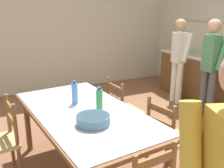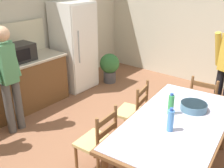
{
  "view_description": "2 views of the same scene",
  "coord_description": "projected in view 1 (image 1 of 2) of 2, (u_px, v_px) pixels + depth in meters",
  "views": [
    {
      "loc": [
        2.56,
        -1.61,
        1.86
      ],
      "look_at": [
        -0.24,
        -0.25,
        0.93
      ],
      "focal_mm": 42.0,
      "sensor_mm": 36.0,
      "label": 1
    },
    {
      "loc": [
        -2.38,
        -1.75,
        2.34
      ],
      "look_at": [
        0.05,
        0.18,
        1.01
      ],
      "focal_mm": 42.0,
      "sensor_mm": 36.0,
      "label": 2
    }
  ],
  "objects": [
    {
      "name": "wall_left",
      "position": [
        62.0,
        25.0,
        5.8
      ],
      "size": [
        0.12,
        5.2,
        2.9
      ],
      "primitive_type": "cube",
      "color": "beige",
      "rests_on": "ground"
    },
    {
      "name": "ground_plane",
      "position": [
        137.0,
        154.0,
        3.41
      ],
      "size": [
        8.32,
        8.32,
        0.0
      ],
      "primitive_type": "plane",
      "color": "brown"
    },
    {
      "name": "bottle_near_centre",
      "position": [
        75.0,
        93.0,
        2.96
      ],
      "size": [
        0.07,
        0.07,
        0.27
      ],
      "color": "#4C8ED6",
      "rests_on": "dining_table"
    },
    {
      "name": "chair_side_near_left",
      "position": [
        1.0,
        141.0,
        2.85
      ],
      "size": [
        0.46,
        0.44,
        0.91
      ],
      "rotation": [
        0.0,
        0.0,
        0.11
      ],
      "color": "brown",
      "rests_on": "ground"
    },
    {
      "name": "chair_side_far_right",
      "position": [
        168.0,
        138.0,
        2.93
      ],
      "size": [
        0.48,
        0.47,
        0.91
      ],
      "rotation": [
        0.0,
        0.0,
        3.32
      ],
      "color": "brown",
      "rests_on": "ground"
    },
    {
      "name": "dining_table",
      "position": [
        85.0,
        117.0,
        2.81
      ],
      "size": [
        2.06,
        1.21,
        0.79
      ],
      "rotation": [
        0.0,
        0.0,
        0.1
      ],
      "color": "brown",
      "rests_on": "ground"
    },
    {
      "name": "kitchen_counter",
      "position": [
        223.0,
        85.0,
        4.79
      ],
      "size": [
        3.03,
        0.66,
        0.91
      ],
      "color": "brown",
      "rests_on": "ground"
    },
    {
      "name": "chair_side_far_left",
      "position": [
        123.0,
        111.0,
        3.65
      ],
      "size": [
        0.45,
        0.43,
        0.91
      ],
      "rotation": [
        0.0,
        0.0,
        3.21
      ],
      "color": "brown",
      "rests_on": "ground"
    },
    {
      "name": "person_at_sink",
      "position": [
        179.0,
        57.0,
        5.01
      ],
      "size": [
        0.41,
        0.28,
        1.63
      ],
      "rotation": [
        0.0,
        0.0,
        1.57
      ],
      "color": "silver",
      "rests_on": "ground"
    },
    {
      "name": "person_at_counter",
      "position": [
        211.0,
        64.0,
        4.29
      ],
      "size": [
        0.42,
        0.29,
        1.66
      ],
      "rotation": [
        0.0,
        0.0,
        1.57
      ],
      "color": "#4C4C4C",
      "rests_on": "ground"
    },
    {
      "name": "serving_bowl",
      "position": [
        93.0,
        119.0,
        2.46
      ],
      "size": [
        0.32,
        0.32,
        0.09
      ],
      "color": "slate",
      "rests_on": "dining_table"
    },
    {
      "name": "bottle_off_centre",
      "position": [
        99.0,
        100.0,
        2.74
      ],
      "size": [
        0.07,
        0.07,
        0.27
      ],
      "color": "green",
      "rests_on": "dining_table"
    }
  ]
}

